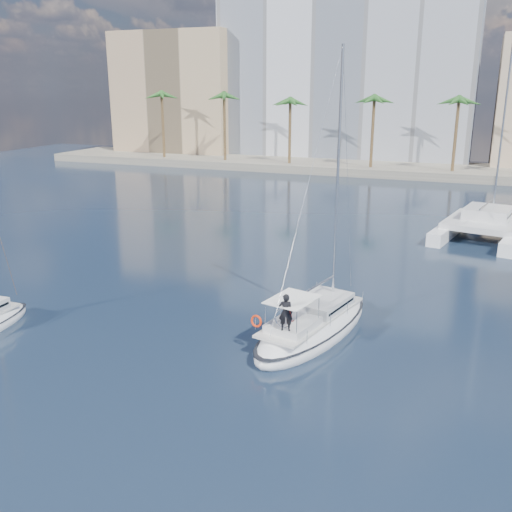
% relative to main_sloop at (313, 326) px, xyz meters
% --- Properties ---
extents(ground, '(160.00, 160.00, 0.00)m').
position_rel_main_sloop_xyz_m(ground, '(-2.85, 1.10, -0.50)').
color(ground, black).
rests_on(ground, ground).
extents(quay, '(120.00, 14.00, 1.20)m').
position_rel_main_sloop_xyz_m(quay, '(-2.85, 62.10, 0.10)').
color(quay, gray).
rests_on(quay, ground).
extents(building_modern, '(42.00, 16.00, 28.00)m').
position_rel_main_sloop_xyz_m(building_modern, '(-14.85, 74.10, 13.50)').
color(building_modern, silver).
rests_on(building_modern, ground).
extents(building_tan_left, '(22.00, 14.00, 22.00)m').
position_rel_main_sloop_xyz_m(building_tan_left, '(-44.85, 70.10, 10.50)').
color(building_tan_left, tan).
rests_on(building_tan_left, ground).
extents(palm_left, '(3.60, 3.60, 12.30)m').
position_rel_main_sloop_xyz_m(palm_left, '(-36.85, 58.10, 9.78)').
color(palm_left, brown).
rests_on(palm_left, ground).
extents(palm_centre, '(3.60, 3.60, 12.30)m').
position_rel_main_sloop_xyz_m(palm_centre, '(-2.85, 58.10, 9.78)').
color(palm_centre, brown).
rests_on(palm_centre, ground).
extents(main_sloop, '(5.57, 10.89, 15.46)m').
position_rel_main_sloop_xyz_m(main_sloop, '(0.00, 0.00, 0.00)').
color(main_sloop, white).
rests_on(main_sloop, ground).
extents(catamaran, '(9.33, 14.60, 19.52)m').
position_rel_main_sloop_xyz_m(catamaran, '(8.60, 25.89, 0.68)').
color(catamaran, white).
rests_on(catamaran, ground).
extents(seagull, '(1.14, 0.49, 0.21)m').
position_rel_main_sloop_xyz_m(seagull, '(-0.21, 5.67, -0.20)').
color(seagull, silver).
rests_on(seagull, ground).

